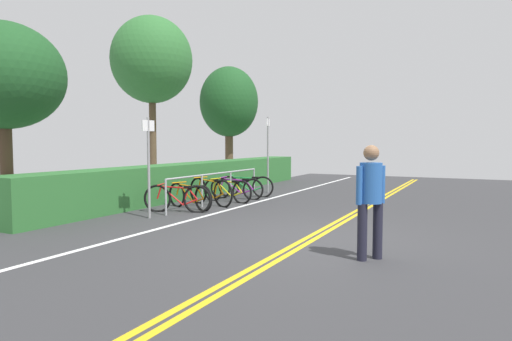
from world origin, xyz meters
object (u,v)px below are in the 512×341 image
at_px(bicycle_5, 246,186).
at_px(sign_post_far, 268,148).
at_px(bike_rack, 217,181).
at_px(bicycle_0, 177,199).
at_px(bicycle_2, 210,192).
at_px(tree_mid, 152,61).
at_px(bicycle_1, 190,196).
at_px(sign_post_near, 149,158).
at_px(bicycle_4, 237,188).
at_px(pedestrian, 371,194).
at_px(bicycle_3, 227,191).
at_px(tree_near_left, 3,77).
at_px(tree_far_right, 229,103).

distance_m(bicycle_5, sign_post_far, 1.81).
height_order(bike_rack, bicycle_0, bike_rack).
distance_m(bicycle_2, tree_mid, 5.64).
bearing_deg(bicycle_1, sign_post_near, -179.12).
bearing_deg(bicycle_5, tree_mid, 93.78).
bearing_deg(sign_post_near, bicycle_5, -1.14).
relative_size(bicycle_0, bicycle_4, 0.95).
xyz_separation_m(bicycle_4, pedestrian, (-5.18, -5.11, 0.64)).
height_order(bicycle_3, tree_near_left, tree_near_left).
relative_size(bicycle_0, bicycle_3, 0.96).
height_order(bicycle_4, sign_post_far, sign_post_far).
relative_size(bicycle_3, sign_post_far, 0.67).
bearing_deg(sign_post_far, bicycle_3, 179.52).
height_order(bicycle_0, tree_near_left, tree_near_left).
bearing_deg(bicycle_3, bicycle_1, 172.31).
relative_size(sign_post_far, tree_mid, 0.43).
xyz_separation_m(bicycle_2, tree_mid, (1.83, 3.46, 4.06)).
xyz_separation_m(sign_post_far, tree_mid, (-1.59, 3.56, 2.91)).
distance_m(bike_rack, tree_far_right, 7.34).
bearing_deg(sign_post_far, pedestrian, -144.98).
bearing_deg(bicycle_5, bike_rack, -179.66).
distance_m(bicycle_2, tree_far_right, 7.73).
relative_size(bicycle_2, tree_near_left, 0.41).
bearing_deg(bicycle_4, bike_rack, -179.64).
bearing_deg(bicycle_2, bicycle_5, 0.35).
relative_size(bicycle_5, pedestrian, 1.03).
bearing_deg(tree_mid, pedestrian, -122.93).
height_order(bike_rack, sign_post_far, sign_post_far).
bearing_deg(bicycle_3, sign_post_near, 176.65).
relative_size(pedestrian, sign_post_near, 0.74).
bearing_deg(bike_rack, bicycle_5, 0.34).
xyz_separation_m(bicycle_5, sign_post_far, (1.36, -0.12, 1.18)).
height_order(pedestrian, tree_mid, tree_mid).
xyz_separation_m(bicycle_1, tree_near_left, (-3.28, 2.40, 2.76)).
distance_m(bicycle_2, tree_near_left, 5.50).
relative_size(tree_near_left, tree_far_right, 0.87).
relative_size(bicycle_3, tree_mid, 0.29).
distance_m(sign_post_near, tree_far_right, 9.50).
relative_size(pedestrian, tree_far_right, 0.34).
bearing_deg(bicycle_0, bicycle_4, -0.93).
relative_size(bicycle_3, tree_near_left, 0.40).
distance_m(bicycle_0, bicycle_4, 2.86).
bearing_deg(bike_rack, tree_mid, 66.76).
bearing_deg(bicycle_2, bicycle_0, 177.70).
bearing_deg(bicycle_3, tree_mid, 73.06).
distance_m(bicycle_1, sign_post_near, 1.89).
xyz_separation_m(bicycle_0, bicycle_1, (0.62, 0.07, -0.01)).
xyz_separation_m(bicycle_0, sign_post_far, (4.82, -0.16, 1.18)).
bearing_deg(bicycle_2, sign_post_far, -1.74).
relative_size(bicycle_0, bicycle_1, 0.96).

